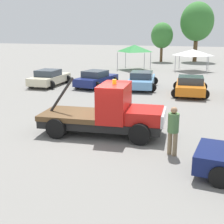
{
  "coord_description": "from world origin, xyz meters",
  "views": [
    {
      "loc": [
        4.86,
        -12.32,
        4.49
      ],
      "look_at": [
        0.5,
        0.0,
        1.05
      ],
      "focal_mm": 50.0,
      "sensor_mm": 36.0,
      "label": 1
    }
  ],
  "objects_px": {
    "canopy_tent_white": "(193,52)",
    "tree_left": "(197,22)",
    "tow_truck": "(109,114)",
    "parked_car_orange": "(190,86)",
    "person_near_truck": "(173,128)",
    "parked_car_skyblue": "(142,80)",
    "tree_center": "(162,36)",
    "parked_car_cream": "(49,78)",
    "parked_car_navy": "(96,79)",
    "canopy_tent_green": "(135,48)"
  },
  "relations": [
    {
      "from": "canopy_tent_white",
      "to": "tree_left",
      "type": "distance_m",
      "value": 11.88
    },
    {
      "from": "tow_truck",
      "to": "parked_car_orange",
      "type": "distance_m",
      "value": 10.55
    },
    {
      "from": "parked_car_orange",
      "to": "tow_truck",
      "type": "bearing_deg",
      "value": 160.54
    },
    {
      "from": "tow_truck",
      "to": "person_near_truck",
      "type": "height_order",
      "value": "tow_truck"
    },
    {
      "from": "canopy_tent_white",
      "to": "parked_car_skyblue",
      "type": "bearing_deg",
      "value": -102.43
    },
    {
      "from": "parked_car_orange",
      "to": "tree_center",
      "type": "xyz_separation_m",
      "value": [
        -6.47,
        22.89,
        3.07
      ]
    },
    {
      "from": "parked_car_skyblue",
      "to": "parked_car_orange",
      "type": "xyz_separation_m",
      "value": [
        3.9,
        -1.31,
        -0.0
      ]
    },
    {
      "from": "tow_truck",
      "to": "parked_car_orange",
      "type": "height_order",
      "value": "tow_truck"
    },
    {
      "from": "person_near_truck",
      "to": "parked_car_cream",
      "type": "xyz_separation_m",
      "value": [
        -11.99,
        11.61,
        -0.41
      ]
    },
    {
      "from": "parked_car_orange",
      "to": "canopy_tent_white",
      "type": "bearing_deg",
      "value": -0.92
    },
    {
      "from": "canopy_tent_white",
      "to": "tow_truck",
      "type": "bearing_deg",
      "value": -93.07
    },
    {
      "from": "person_near_truck",
      "to": "tree_center",
      "type": "xyz_separation_m",
      "value": [
        -7.02,
        34.57,
        2.66
      ]
    },
    {
      "from": "parked_car_navy",
      "to": "tree_center",
      "type": "relative_size",
      "value": 0.81
    },
    {
      "from": "parked_car_skyblue",
      "to": "tree_left",
      "type": "distance_m",
      "value": 24.23
    },
    {
      "from": "person_near_truck",
      "to": "parked_car_orange",
      "type": "distance_m",
      "value": 11.7
    },
    {
      "from": "tow_truck",
      "to": "parked_car_skyblue",
      "type": "height_order",
      "value": "tow_truck"
    },
    {
      "from": "person_near_truck",
      "to": "canopy_tent_green",
      "type": "distance_m",
      "value": 25.98
    },
    {
      "from": "parked_car_cream",
      "to": "parked_car_orange",
      "type": "xyz_separation_m",
      "value": [
        11.44,
        0.07,
        0.0
      ]
    },
    {
      "from": "canopy_tent_green",
      "to": "parked_car_orange",
      "type": "bearing_deg",
      "value": -59.08
    },
    {
      "from": "parked_car_orange",
      "to": "tree_left",
      "type": "height_order",
      "value": "tree_left"
    },
    {
      "from": "person_near_truck",
      "to": "parked_car_navy",
      "type": "height_order",
      "value": "person_near_truck"
    },
    {
      "from": "person_near_truck",
      "to": "parked_car_cream",
      "type": "height_order",
      "value": "person_near_truck"
    },
    {
      "from": "parked_car_skyblue",
      "to": "tree_center",
      "type": "height_order",
      "value": "tree_center"
    },
    {
      "from": "parked_car_skyblue",
      "to": "parked_car_orange",
      "type": "height_order",
      "value": "same"
    },
    {
      "from": "person_near_truck",
      "to": "canopy_tent_green",
      "type": "bearing_deg",
      "value": -136.63
    },
    {
      "from": "person_near_truck",
      "to": "canopy_tent_green",
      "type": "xyz_separation_m",
      "value": [
        -8.28,
        24.59,
        1.38
      ]
    },
    {
      "from": "parked_car_skyblue",
      "to": "canopy_tent_green",
      "type": "height_order",
      "value": "canopy_tent_green"
    },
    {
      "from": "person_near_truck",
      "to": "tree_center",
      "type": "bearing_deg",
      "value": -143.76
    },
    {
      "from": "tow_truck",
      "to": "canopy_tent_green",
      "type": "height_order",
      "value": "canopy_tent_green"
    },
    {
      "from": "tow_truck",
      "to": "parked_car_orange",
      "type": "bearing_deg",
      "value": 69.79
    },
    {
      "from": "canopy_tent_white",
      "to": "tree_left",
      "type": "relative_size",
      "value": 0.4
    },
    {
      "from": "canopy_tent_white",
      "to": "canopy_tent_green",
      "type": "bearing_deg",
      "value": -173.74
    },
    {
      "from": "parked_car_cream",
      "to": "parked_car_navy",
      "type": "relative_size",
      "value": 1.0
    },
    {
      "from": "canopy_tent_green",
      "to": "tree_center",
      "type": "relative_size",
      "value": 0.58
    },
    {
      "from": "person_near_truck",
      "to": "parked_car_cream",
      "type": "bearing_deg",
      "value": -109.31
    },
    {
      "from": "parked_car_navy",
      "to": "parked_car_cream",
      "type": "bearing_deg",
      "value": 109.91
    },
    {
      "from": "parked_car_cream",
      "to": "parked_car_skyblue",
      "type": "height_order",
      "value": "same"
    },
    {
      "from": "parked_car_navy",
      "to": "tree_center",
      "type": "xyz_separation_m",
      "value": [
        1.09,
        22.19,
        3.07
      ]
    },
    {
      "from": "canopy_tent_green",
      "to": "canopy_tent_white",
      "type": "distance_m",
      "value": 6.59
    },
    {
      "from": "parked_car_navy",
      "to": "canopy_tent_white",
      "type": "distance_m",
      "value": 14.48
    },
    {
      "from": "parked_car_cream",
      "to": "parked_car_navy",
      "type": "xyz_separation_m",
      "value": [
        3.89,
        0.76,
        -0.0
      ]
    },
    {
      "from": "canopy_tent_white",
      "to": "tree_center",
      "type": "distance_m",
      "value": 10.79
    },
    {
      "from": "tow_truck",
      "to": "tree_center",
      "type": "xyz_separation_m",
      "value": [
        -4.0,
        33.14,
        2.76
      ]
    },
    {
      "from": "parked_car_navy",
      "to": "canopy_tent_white",
      "type": "height_order",
      "value": "canopy_tent_white"
    },
    {
      "from": "parked_car_cream",
      "to": "parked_car_navy",
      "type": "height_order",
      "value": "same"
    },
    {
      "from": "tow_truck",
      "to": "parked_car_skyblue",
      "type": "relative_size",
      "value": 1.12
    },
    {
      "from": "parked_car_cream",
      "to": "parked_car_orange",
      "type": "bearing_deg",
      "value": -92.12
    },
    {
      "from": "canopy_tent_green",
      "to": "canopy_tent_white",
      "type": "xyz_separation_m",
      "value": [
        6.54,
        0.72,
        -0.37
      ]
    },
    {
      "from": "parked_car_cream",
      "to": "parked_car_orange",
      "type": "distance_m",
      "value": 11.44
    },
    {
      "from": "tow_truck",
      "to": "parked_car_navy",
      "type": "relative_size",
      "value": 1.25
    }
  ]
}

